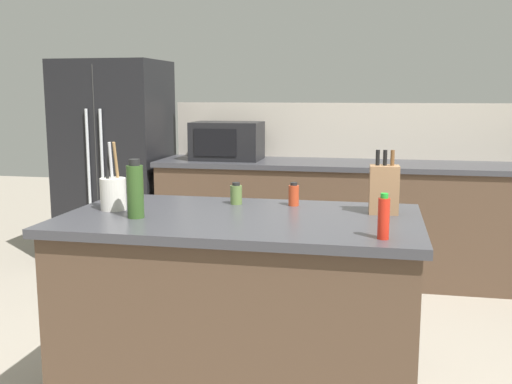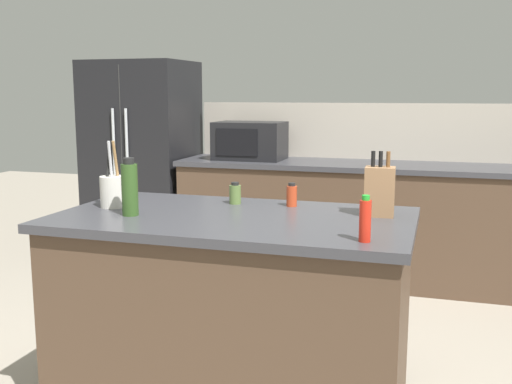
{
  "view_description": "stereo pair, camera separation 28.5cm",
  "coord_description": "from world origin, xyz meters",
  "views": [
    {
      "loc": [
        0.6,
        -2.56,
        1.48
      ],
      "look_at": [
        0.0,
        0.35,
        0.99
      ],
      "focal_mm": 42.0,
      "sensor_mm": 36.0,
      "label": 1
    },
    {
      "loc": [
        0.87,
        -2.49,
        1.48
      ],
      "look_at": [
        0.0,
        0.35,
        0.99
      ],
      "focal_mm": 42.0,
      "sensor_mm": 36.0,
      "label": 2
    }
  ],
  "objects": [
    {
      "name": "olive_oil_bottle",
      "position": [
        -0.44,
        -0.14,
        1.06
      ],
      "size": [
        0.07,
        0.07,
        0.26
      ],
      "color": "#2D4C1E",
      "rests_on": "kitchen_island"
    },
    {
      "name": "spice_jar_paprika",
      "position": [
        0.2,
        0.29,
        0.99
      ],
      "size": [
        0.05,
        0.05,
        0.11
      ],
      "color": "#B73D1E",
      "rests_on": "kitchen_island"
    },
    {
      "name": "knife_block",
      "position": [
        0.63,
        0.18,
        1.05
      ],
      "size": [
        0.13,
        0.11,
        0.29
      ],
      "rotation": [
        0.0,
        0.0,
        0.05
      ],
      "color": "#936B47",
      "rests_on": "kitchen_island"
    },
    {
      "name": "spice_jar_oregano",
      "position": [
        -0.08,
        0.27,
        0.99
      ],
      "size": [
        0.06,
        0.06,
        0.11
      ],
      "color": "#567038",
      "rests_on": "kitchen_island"
    },
    {
      "name": "back_counter_run",
      "position": [
        0.3,
        2.2,
        0.47
      ],
      "size": [
        2.93,
        0.66,
        0.94
      ],
      "color": "#4C3828",
      "rests_on": "ground_plane"
    },
    {
      "name": "refrigerator",
      "position": [
        -1.64,
        2.25,
        0.88
      ],
      "size": [
        0.86,
        0.75,
        1.75
      ],
      "color": "black",
      "rests_on": "ground_plane"
    },
    {
      "name": "hot_sauce_bottle",
      "position": [
        0.62,
        -0.31,
        1.02
      ],
      "size": [
        0.04,
        0.04,
        0.17
      ],
      "color": "red",
      "rests_on": "kitchen_island"
    },
    {
      "name": "utensil_crock",
      "position": [
        -0.61,
        0.01,
        1.02
      ],
      "size": [
        0.12,
        0.12,
        0.32
      ],
      "color": "beige",
      "rests_on": "kitchen_island"
    },
    {
      "name": "microwave",
      "position": [
        -0.62,
        2.2,
        1.09
      ],
      "size": [
        0.56,
        0.39,
        0.31
      ],
      "color": "black",
      "rests_on": "back_counter_run"
    },
    {
      "name": "kitchen_island",
      "position": [
        0.0,
        0.0,
        0.47
      ],
      "size": [
        1.59,
        0.89,
        0.94
      ],
      "color": "#4C3828",
      "rests_on": "ground_plane"
    },
    {
      "name": "wall_backsplash",
      "position": [
        0.3,
        2.52,
        1.17
      ],
      "size": [
        2.89,
        0.03,
        0.46
      ],
      "primitive_type": "cube",
      "color": "#B2A899",
      "rests_on": "back_counter_run"
    }
  ]
}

